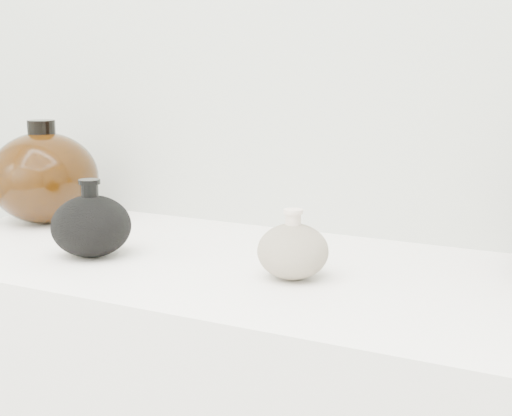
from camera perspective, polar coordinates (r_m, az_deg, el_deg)
The scene contains 3 objects.
black_gourd_vase at distance 1.17m, azimuth -13.04°, elevation -1.36°, with size 0.15×0.15×0.12m.
cream_gourd_vase at distance 1.02m, azimuth 2.97°, elevation -3.42°, with size 0.13×0.13×0.10m.
left_round_pot at distance 1.44m, azimuth -16.59°, elevation 2.37°, with size 0.21×0.21×0.20m.
Camera 1 is at (0.51, 0.01, 1.20)m, focal length 50.00 mm.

